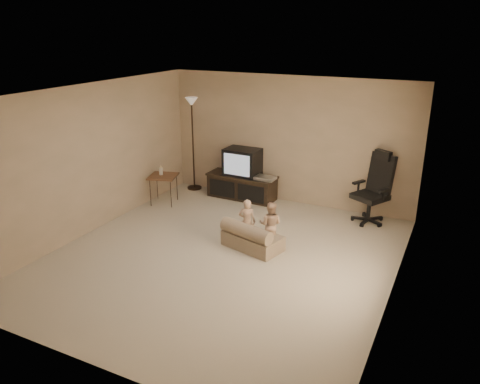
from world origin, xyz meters
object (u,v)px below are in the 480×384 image
Objects in this scene: tv_stand at (242,178)px; floor_lamp at (192,123)px; side_table at (163,176)px; office_chair at (373,197)px; toddler_left at (247,222)px; child_sofa at (251,238)px; toddler_right at (270,224)px.

floor_lamp reaches higher than tv_stand.
side_table is (-1.28, -0.96, 0.13)m from tv_stand.
office_chair is 1.67× the size of side_table.
side_table is at bearing -94.68° from floor_lamp.
tv_stand is 1.57m from floor_lamp.
toddler_left is (-1.64, -1.82, -0.08)m from office_chair.
tv_stand is at bearing 36.94° from side_table.
office_chair is 2.45m from toddler_left.
tv_stand reaches higher than side_table.
child_sofa is at bearing -98.86° from office_chair.
side_table is (-3.92, -0.89, 0.09)m from office_chair.
child_sofa is (2.34, -2.09, -1.26)m from floor_lamp.
toddler_right is (2.58, -1.88, -1.06)m from floor_lamp.
toddler_right is at bearing -51.29° from tv_stand.
side_table is 0.76× the size of child_sofa.
tv_stand is 1.41× the size of child_sofa.
office_chair is 2.16m from toddler_right.
floor_lamp is 2.57× the size of toddler_left.
tv_stand is 2.29m from toddler_right.
child_sofa is (2.42, -1.08, -0.37)m from side_table.
side_table is at bearing -39.41° from toddler_left.
tv_stand reaches higher than toddler_left.
floor_lamp reaches higher than child_sofa.
floor_lamp is at bearing -153.52° from office_chair.
floor_lamp is 1.91× the size of child_sofa.
office_chair reaches higher than toddler_right.
side_table is 2.68m from child_sofa.
child_sofa is at bearing 35.11° from toddler_right.
toddler_right is (2.66, -0.86, -0.18)m from side_table.
floor_lamp is (0.08, 1.02, 0.88)m from side_table.
tv_stand reaches higher than toddler_right.
office_chair is (2.64, -0.07, 0.04)m from tv_stand.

